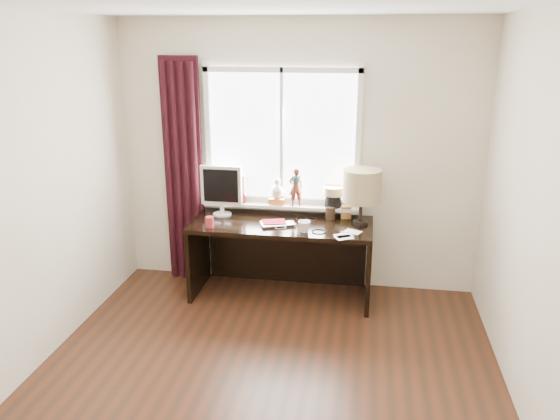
% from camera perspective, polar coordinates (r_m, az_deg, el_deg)
% --- Properties ---
extents(floor, '(3.50, 4.00, 0.00)m').
position_cam_1_polar(floor, '(4.03, -2.30, -19.33)').
color(floor, '#472312').
rests_on(floor, ground).
extents(ceiling, '(3.50, 4.00, 0.00)m').
position_cam_1_polar(ceiling, '(3.21, -2.91, 20.83)').
color(ceiling, white).
rests_on(ceiling, wall_back).
extents(wall_back, '(3.50, 0.00, 2.60)m').
position_cam_1_polar(wall_back, '(5.30, 1.85, 5.52)').
color(wall_back, silver).
rests_on(wall_back, ground).
extents(wall_left, '(0.00, 4.00, 2.60)m').
position_cam_1_polar(wall_left, '(4.12, -27.14, -0.12)').
color(wall_left, silver).
rests_on(wall_left, ground).
extents(wall_right, '(0.00, 4.00, 2.60)m').
position_cam_1_polar(wall_right, '(3.51, 26.71, -2.97)').
color(wall_right, silver).
rests_on(wall_right, ground).
extents(laptop, '(0.37, 0.30, 0.02)m').
position_cam_1_polar(laptop, '(5.03, -0.17, -1.53)').
color(laptop, silver).
rests_on(laptop, desk).
extents(mug, '(0.15, 0.15, 0.11)m').
position_cam_1_polar(mug, '(4.87, 2.55, -1.70)').
color(mug, white).
rests_on(mug, desk).
extents(red_cup, '(0.08, 0.08, 0.10)m').
position_cam_1_polar(red_cup, '(5.03, -7.35, -1.25)').
color(red_cup, maroon).
rests_on(red_cup, desk).
extents(window, '(1.52, 0.20, 1.40)m').
position_cam_1_polar(window, '(5.27, 0.28, 5.45)').
color(window, white).
rests_on(window, ground).
extents(curtain, '(0.38, 0.09, 2.25)m').
position_cam_1_polar(curtain, '(5.52, -10.06, 3.76)').
color(curtain, black).
rests_on(curtain, floor).
extents(desk, '(1.70, 0.70, 0.75)m').
position_cam_1_polar(desk, '(5.29, 0.30, -3.51)').
color(desk, black).
rests_on(desk, floor).
extents(monitor, '(0.40, 0.18, 0.49)m').
position_cam_1_polar(monitor, '(5.29, -6.15, 2.35)').
color(monitor, beige).
rests_on(monitor, desk).
extents(notebook_stack, '(0.27, 0.24, 0.03)m').
position_cam_1_polar(notebook_stack, '(5.07, -0.68, -1.35)').
color(notebook_stack, beige).
rests_on(notebook_stack, desk).
extents(brush_holder, '(0.09, 0.09, 0.25)m').
position_cam_1_polar(brush_holder, '(5.22, 5.27, -0.30)').
color(brush_holder, black).
rests_on(brush_holder, desk).
extents(icon_frame, '(0.10, 0.04, 0.13)m').
position_cam_1_polar(icon_frame, '(5.24, 6.91, -0.26)').
color(icon_frame, gold).
rests_on(icon_frame, desk).
extents(table_lamp, '(0.35, 0.35, 0.52)m').
position_cam_1_polar(table_lamp, '(5.04, 8.55, 2.46)').
color(table_lamp, black).
rests_on(table_lamp, desk).
extents(loose_papers, '(0.26, 0.33, 0.00)m').
position_cam_1_polar(loose_papers, '(4.84, 6.99, -2.60)').
color(loose_papers, white).
rests_on(loose_papers, desk).
extents(desk_cables, '(0.35, 0.46, 0.01)m').
position_cam_1_polar(desk_cables, '(5.07, 3.29, -1.52)').
color(desk_cables, black).
rests_on(desk_cables, desk).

